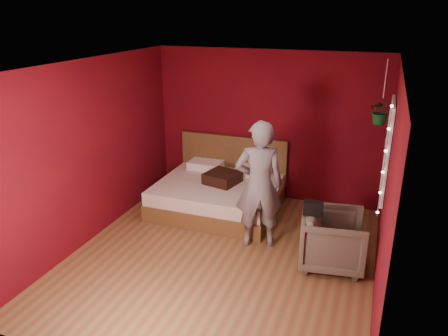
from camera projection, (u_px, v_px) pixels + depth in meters
floor at (222, 256)px, 6.05m from camera, size 4.50×4.50×0.00m
room_walls at (222, 140)px, 5.47m from camera, size 4.04×4.54×2.62m
window at (387, 149)px, 5.69m from camera, size 0.05×0.97×1.27m
fairy_lights at (384, 162)px, 5.23m from camera, size 0.04×0.04×1.45m
bed at (220, 192)px, 7.42m from camera, size 1.98×1.68×1.09m
person at (259, 185)px, 6.05m from camera, size 0.78×0.64×1.85m
armchair at (332, 240)px, 5.72m from camera, size 0.93×0.91×0.75m
handbag at (313, 208)px, 5.54m from camera, size 0.26×0.14×0.18m
throw_pillow at (222, 178)px, 7.24m from camera, size 0.61×0.61×0.18m
hanging_plant at (381, 111)px, 6.02m from camera, size 0.38×0.34×0.89m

